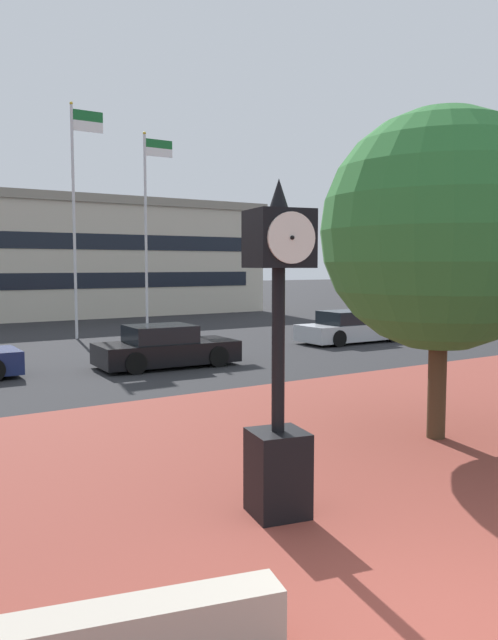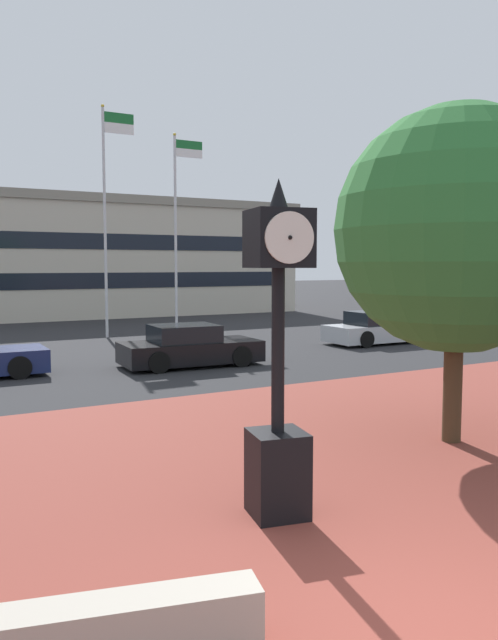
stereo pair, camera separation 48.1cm
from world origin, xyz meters
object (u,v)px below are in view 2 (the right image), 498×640
object	(u,v)px
car_street_distant	(380,329)
flagpole_primary	(107,207)
civic_building	(64,258)
flagpole_secondary	(178,221)
street_clock	(278,368)
plaza_tree	(460,236)
car_street_near	(189,347)

from	to	relation	value
car_street_distant	flagpole_primary	world-z (taller)	flagpole_primary
car_street_distant	civic_building	world-z (taller)	civic_building
car_street_distant	flagpole_secondary	xyz separation A→B (m)	(-5.55, 7.27, 4.49)
car_street_distant	civic_building	bearing A→B (deg)	-161.68
street_clock	flagpole_primary	world-z (taller)	flagpole_primary
plaza_tree	car_street_distant	world-z (taller)	plaza_tree
flagpole_secondary	civic_building	xyz separation A→B (m)	(-1.59, 15.22, -1.48)
plaza_tree	flagpole_primary	size ratio (longest dim) A/B	0.60
car_street_near	flagpole_primary	xyz separation A→B (m)	(0.12, 8.70, 4.99)
street_clock	car_street_distant	world-z (taller)	street_clock
flagpole_secondary	car_street_near	bearing A→B (deg)	-110.93
flagpole_primary	street_clock	bearing A→B (deg)	-101.02
street_clock	car_street_near	xyz separation A→B (m)	(3.75, 11.18, -1.28)
plaza_tree	car_street_distant	distance (m)	14.07
flagpole_primary	flagpole_secondary	world-z (taller)	flagpole_primary
street_clock	plaza_tree	size ratio (longest dim) A/B	0.71
plaza_tree	street_clock	bearing A→B (deg)	-162.92
flagpole_secondary	flagpole_primary	bearing A→B (deg)	-180.00
car_street_distant	street_clock	bearing A→B (deg)	-44.31
flagpole_primary	plaza_tree	bearing A→B (deg)	-87.57
car_street_near	civic_building	bearing A→B (deg)	179.07
civic_building	flagpole_primary	bearing A→B (deg)	-96.06
plaza_tree	car_street_distant	xyz separation A→B (m)	(7.97, 11.19, -3.04)
flagpole_secondary	street_clock	bearing A→B (deg)	-109.60
street_clock	car_street_near	distance (m)	11.87
street_clock	flagpole_primary	size ratio (longest dim) A/B	0.42
plaza_tree	flagpole_primary	world-z (taller)	flagpole_primary
car_street_near	plaza_tree	bearing A→B (deg)	8.48
car_street_near	flagpole_primary	world-z (taller)	flagpole_primary
flagpole_secondary	plaza_tree	bearing A→B (deg)	-97.49
car_street_distant	flagpole_secondary	world-z (taller)	flagpole_secondary
street_clock	civic_building	distance (m)	35.57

